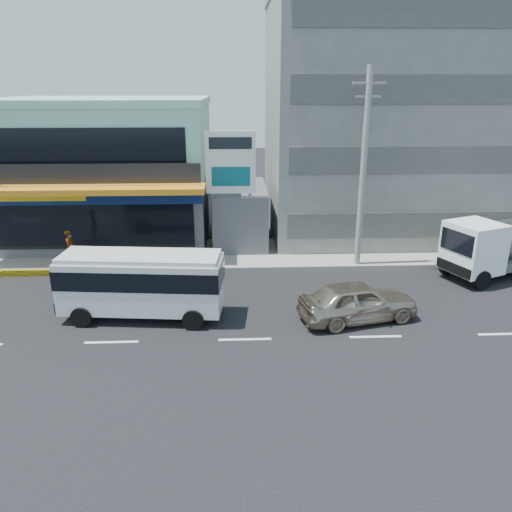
{
  "coord_description": "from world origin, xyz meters",
  "views": [
    {
      "loc": [
        -0.3,
        -16.79,
        9.13
      ],
      "look_at": [
        0.56,
        3.29,
        2.2
      ],
      "focal_mm": 35.0,
      "sensor_mm": 36.0,
      "label": 1
    }
  ],
  "objects": [
    {
      "name": "motorcycle_rider",
      "position": [
        -8.39,
        6.8,
        0.79
      ],
      "size": [
        1.93,
        0.84,
        2.41
      ],
      "color": "#5B0D0E",
      "rests_on": "ground"
    },
    {
      "name": "utility_pole_near",
      "position": [
        6.0,
        7.4,
        5.15
      ],
      "size": [
        1.6,
        0.3,
        10.0
      ],
      "color": "#999993",
      "rests_on": "ground"
    },
    {
      "name": "billboard",
      "position": [
        -0.5,
        9.2,
        4.93
      ],
      "size": [
        2.6,
        0.18,
        6.9
      ],
      "color": "gray",
      "rests_on": "ground"
    },
    {
      "name": "gap_structure",
      "position": [
        0.0,
        12.0,
        1.75
      ],
      "size": [
        3.0,
        6.0,
        3.5
      ],
      "primitive_type": "cube",
      "color": "#4E4E54",
      "rests_on": "ground"
    },
    {
      "name": "ground",
      "position": [
        0.0,
        0.0,
        0.0
      ],
      "size": [
        120.0,
        120.0,
        0.0
      ],
      "primitive_type": "plane",
      "color": "black",
      "rests_on": "ground"
    },
    {
      "name": "minibus",
      "position": [
        -4.12,
        2.14,
        1.63
      ],
      "size": [
        6.72,
        2.81,
        2.74
      ],
      "color": "silver",
      "rests_on": "ground"
    },
    {
      "name": "shop_building",
      "position": [
        -8.0,
        13.95,
        4.0
      ],
      "size": [
        12.4,
        11.7,
        8.0
      ],
      "color": "#4E4E54",
      "rests_on": "ground"
    },
    {
      "name": "sidewalk",
      "position": [
        5.0,
        9.5,
        0.15
      ],
      "size": [
        70.0,
        5.0,
        0.3
      ],
      "primitive_type": "cube",
      "color": "gray",
      "rests_on": "ground"
    },
    {
      "name": "sedan",
      "position": [
        4.62,
        1.5,
        0.82
      ],
      "size": [
        5.14,
        3.0,
        1.65
      ],
      "primitive_type": "imported",
      "rotation": [
        0.0,
        0.0,
        1.8
      ],
      "color": "tan",
      "rests_on": "ground"
    },
    {
      "name": "satellite_dish",
      "position": [
        0.0,
        11.0,
        3.58
      ],
      "size": [
        1.5,
        1.5,
        0.15
      ],
      "primitive_type": "cylinder",
      "color": "slate",
      "rests_on": "gap_structure"
    },
    {
      "name": "concrete_building",
      "position": [
        10.0,
        15.0,
        7.0
      ],
      "size": [
        16.0,
        12.0,
        14.0
      ],
      "primitive_type": "cube",
      "color": "gray",
      "rests_on": "ground"
    },
    {
      "name": "tanker_truck",
      "position": [
        13.25,
        6.38,
        1.57
      ],
      "size": [
        7.68,
        4.76,
        2.92
      ],
      "color": "white",
      "rests_on": "ground"
    }
  ]
}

